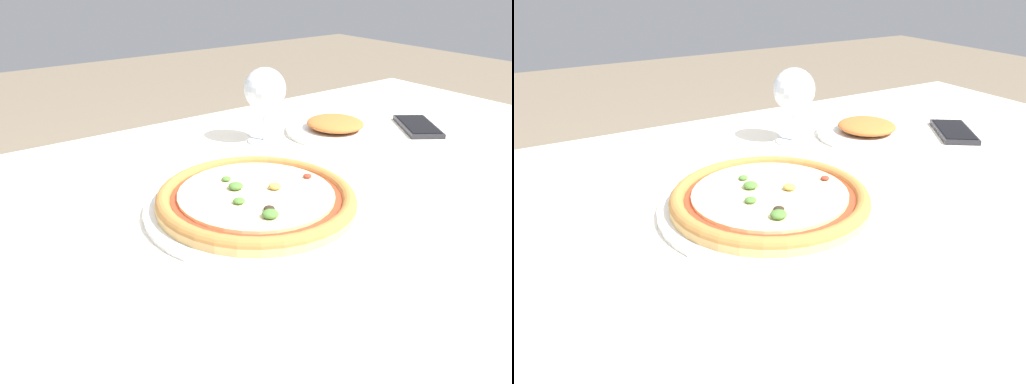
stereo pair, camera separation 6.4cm
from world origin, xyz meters
The scene contains 5 objects.
dining_table centered at (0.00, 0.00, 0.63)m, with size 1.44×0.98×0.70m.
pizza_plate centered at (-0.14, 0.02, 0.72)m, with size 0.33×0.33×0.04m.
wine_glass_far_left centered at (0.05, 0.26, 0.81)m, with size 0.08×0.08×0.15m.
cell_phone centered at (0.37, 0.13, 0.71)m, with size 0.14×0.16×0.01m.
side_plate centered at (0.20, 0.21, 0.71)m, with size 0.21×0.21×0.04m.
Camera 2 is at (-0.47, -0.54, 1.04)m, focal length 35.00 mm.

